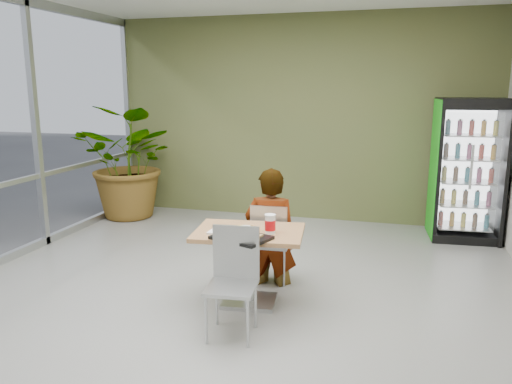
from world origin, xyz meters
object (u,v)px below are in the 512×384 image
chair_far (270,237)px  potted_plant (132,162)px  chair_near (234,272)px  seated_woman (271,239)px  dining_table (249,252)px  soda_cup (270,224)px  cafeteria_tray (241,238)px  beverage_fridge (467,170)px

chair_far → potted_plant: (-2.84, 2.13, 0.39)m
chair_near → seated_woman: size_ratio=0.59×
dining_table → soda_cup: soda_cup is taller
soda_cup → cafeteria_tray: 0.33m
chair_far → potted_plant: bearing=-40.3°
cafeteria_tray → soda_cup: bearing=49.6°
chair_far → seated_woman: 0.06m
seated_woman → beverage_fridge: size_ratio=0.80×
chair_near → soda_cup: (0.19, 0.54, 0.29)m
potted_plant → beverage_fridge: bearing=2.2°
chair_near → chair_far: bearing=82.7°
chair_far → beverage_fridge: size_ratio=0.45×
chair_near → dining_table: bearing=87.8°
dining_table → chair_far: bearing=82.9°
dining_table → soda_cup: (0.22, -0.04, 0.30)m
chair_far → potted_plant: potted_plant is taller
chair_far → cafeteria_tray: size_ratio=1.80×
seated_woman → cafeteria_tray: bearing=83.1°
potted_plant → chair_near: bearing=-49.3°
dining_table → seated_woman: 0.61m
seated_woman → cafeteria_tray: size_ratio=3.19×
soda_cup → beverage_fridge: beverage_fridge is taller
cafeteria_tray → beverage_fridge: 3.89m
chair_near → beverage_fridge: bearing=51.5°
cafeteria_tray → beverage_fridge: beverage_fridge is taller
soda_cup → cafeteria_tray: bearing=-130.4°
chair_far → chair_near: 1.13m
soda_cup → potted_plant: (-2.99, 2.72, 0.07)m
potted_plant → dining_table: bearing=-44.1°
chair_far → chair_near: size_ratio=0.95×
soda_cup → cafeteria_tray: soda_cup is taller
seated_woman → dining_table: bearing=80.4°
dining_table → potted_plant: bearing=135.9°
soda_cup → potted_plant: size_ratio=0.10×
cafeteria_tray → potted_plant: size_ratio=0.27×
dining_table → cafeteria_tray: size_ratio=2.26×
chair_near → beverage_fridge: (2.24, 3.45, 0.43)m
cafeteria_tray → beverage_fridge: bearing=54.4°
dining_table → soda_cup: size_ratio=6.00×
chair_near → soda_cup: soda_cup is taller
chair_far → chair_near: (-0.04, -1.13, 0.03)m
beverage_fridge → seated_woman: bearing=-138.6°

